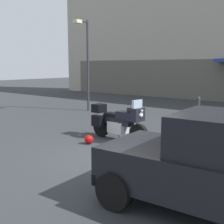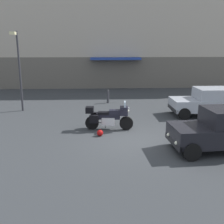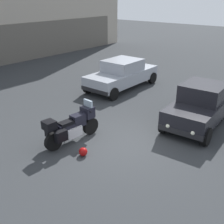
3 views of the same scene
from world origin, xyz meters
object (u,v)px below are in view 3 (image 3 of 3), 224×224
(motorcycle, at_px, (72,126))
(car_sedan_far, at_px, (122,74))
(car_hatchback_near, at_px, (201,105))
(helmet, at_px, (83,152))

(motorcycle, height_order, car_sedan_far, car_sedan_far)
(car_hatchback_near, bearing_deg, car_sedan_far, -111.94)
(motorcycle, relative_size, car_hatchback_near, 0.57)
(car_hatchback_near, xyz_separation_m, car_sedan_far, (1.72, 5.18, -0.03))
(motorcycle, xyz_separation_m, car_sedan_far, (5.93, 2.37, 0.16))
(motorcycle, height_order, helmet, motorcycle)
(helmet, distance_m, car_sedan_far, 7.16)
(motorcycle, height_order, car_hatchback_near, car_hatchback_near)
(motorcycle, relative_size, car_sedan_far, 0.49)
(car_hatchback_near, distance_m, car_sedan_far, 5.46)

